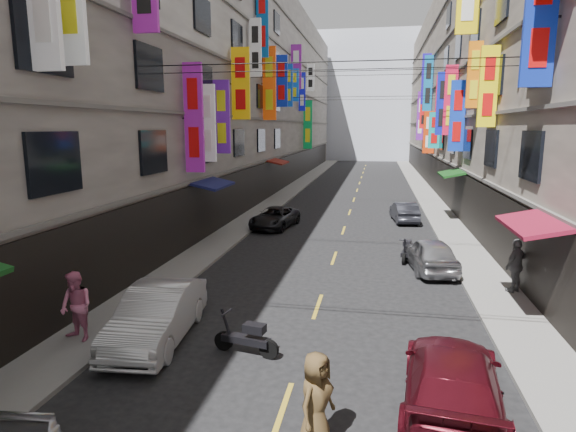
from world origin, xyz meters
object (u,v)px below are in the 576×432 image
at_px(car_right_mid, 430,254).
at_px(pedestrian_lfar, 76,307).
at_px(car_right_near, 452,381).
at_px(scooter_crossing, 247,338).
at_px(pedestrian_rfar, 516,265).
at_px(car_right_far, 404,212).
at_px(car_left_far, 275,218).
at_px(car_left_mid, 157,314).
at_px(scooter_far_right, 406,251).
at_px(pedestrian_crossing, 316,401).

bearing_deg(car_right_mid, pedestrian_lfar, 32.77).
distance_m(car_right_near, pedestrian_lfar, 9.52).
xyz_separation_m(scooter_crossing, car_right_near, (4.78, -1.72, 0.25)).
bearing_deg(pedestrian_rfar, car_right_far, -119.44).
bearing_deg(car_left_far, car_left_mid, -81.00).
xyz_separation_m(scooter_far_right, car_right_near, (0.26, -11.57, 0.25)).
height_order(scooter_crossing, pedestrian_rfar, pedestrian_rfar).
height_order(scooter_far_right, pedestrian_lfar, pedestrian_lfar).
relative_size(pedestrian_lfar, pedestrian_rfar, 1.00).
distance_m(car_left_mid, pedestrian_rfar, 12.03).
xyz_separation_m(car_left_mid, car_right_far, (7.50, 18.57, -0.13)).
bearing_deg(scooter_far_right, car_right_far, -81.58).
height_order(car_left_mid, car_right_near, car_left_mid).
distance_m(car_left_mid, car_right_near, 7.69).
bearing_deg(car_right_mid, car_left_mid, 37.11).
distance_m(scooter_far_right, pedestrian_rfar, 5.19).
bearing_deg(pedestrian_lfar, car_left_far, 102.33).
bearing_deg(pedestrian_rfar, car_right_near, 24.64).
bearing_deg(pedestrian_lfar, scooter_far_right, 67.30).
bearing_deg(car_left_far, pedestrian_lfar, -88.14).
distance_m(scooter_crossing, car_right_far, 19.56).
bearing_deg(pedestrian_crossing, car_right_far, 18.82).
bearing_deg(car_right_mid, pedestrian_rfar, 127.91).
bearing_deg(pedestrian_lfar, car_right_far, 83.12).
bearing_deg(scooter_far_right, car_left_mid, 63.73).
height_order(car_right_mid, car_right_far, car_right_mid).
bearing_deg(car_left_far, car_right_near, -58.02).
height_order(car_right_near, pedestrian_lfar, pedestrian_lfar).
bearing_deg(car_right_far, car_right_mid, 85.89).
height_order(car_left_far, pedestrian_crossing, pedestrian_crossing).
xyz_separation_m(car_right_far, pedestrian_crossing, (-2.68, -22.22, 0.30)).
bearing_deg(car_right_far, car_left_far, 16.34).
height_order(car_right_far, pedestrian_crossing, pedestrian_crossing).
distance_m(car_left_far, car_right_near, 18.95).
xyz_separation_m(pedestrian_lfar, pedestrian_crossing, (6.82, -3.05, -0.15)).
xyz_separation_m(car_left_mid, car_left_far, (0.00, 15.36, -0.16)).
height_order(pedestrian_lfar, pedestrian_crossing, pedestrian_lfar).
xyz_separation_m(scooter_crossing, car_left_mid, (-2.62, 0.36, 0.31)).
relative_size(car_left_mid, car_left_far, 1.07).
bearing_deg(scooter_crossing, pedestrian_rfar, -41.36).
distance_m(scooter_crossing, car_right_near, 5.08).
height_order(scooter_far_right, car_left_far, car_left_far).
relative_size(scooter_far_right, car_left_mid, 0.39).
bearing_deg(car_right_near, scooter_far_right, -82.05).
height_order(car_left_mid, pedestrian_lfar, pedestrian_lfar).
distance_m(car_left_far, pedestrian_crossing, 19.61).
bearing_deg(scooter_far_right, car_right_mid, 133.48).
relative_size(car_right_near, car_right_mid, 1.18).
distance_m(car_right_near, pedestrian_rfar, 8.40).
xyz_separation_m(scooter_crossing, pedestrian_rfar, (7.98, 6.03, 0.62)).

